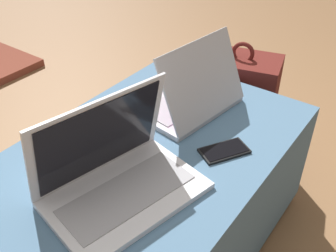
{
  "coord_description": "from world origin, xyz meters",
  "views": [
    {
      "loc": [
        -0.68,
        -0.57,
        1.15
      ],
      "look_at": [
        0.03,
        -0.05,
        0.52
      ],
      "focal_mm": 42.0,
      "sensor_mm": 36.0,
      "label": 1
    }
  ],
  "objects": [
    {
      "name": "ground_plane",
      "position": [
        0.0,
        0.0,
        0.0
      ],
      "size": [
        14.0,
        14.0,
        0.0
      ],
      "primitive_type": "plane",
      "color": "olive"
    },
    {
      "name": "ottoman",
      "position": [
        0.0,
        0.0,
        0.22
      ],
      "size": [
        1.02,
        0.66,
        0.44
      ],
      "color": "#2A3D4E",
      "rests_on": "ground_plane"
    },
    {
      "name": "laptop_near",
      "position": [
        -0.18,
        -0.05,
        0.49
      ],
      "size": [
        0.42,
        0.32,
        0.26
      ],
      "rotation": [
        0.0,
        0.0,
        -0.22
      ],
      "color": "silver",
      "rests_on": "ottoman"
    },
    {
      "name": "laptop_far",
      "position": [
        0.25,
        0.02,
        0.49
      ],
      "size": [
        0.36,
        0.29,
        0.24
      ],
      "rotation": [
        0.0,
        0.0,
        3.01
      ],
      "color": "#B7B7BC",
      "rests_on": "ottoman"
    },
    {
      "name": "cell_phone",
      "position": [
        0.12,
        -0.19,
        0.45
      ],
      "size": [
        0.16,
        0.13,
        0.01
      ],
      "rotation": [
        0.0,
        0.0,
        1.04
      ],
      "color": "black",
      "rests_on": "ottoman"
    },
    {
      "name": "backpack",
      "position": [
        0.64,
        0.03,
        0.23
      ],
      "size": [
        0.31,
        0.35,
        0.54
      ],
      "rotation": [
        0.0,
        0.0,
        1.83
      ],
      "color": "#5B1E19",
      "rests_on": "ground_plane"
    }
  ]
}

